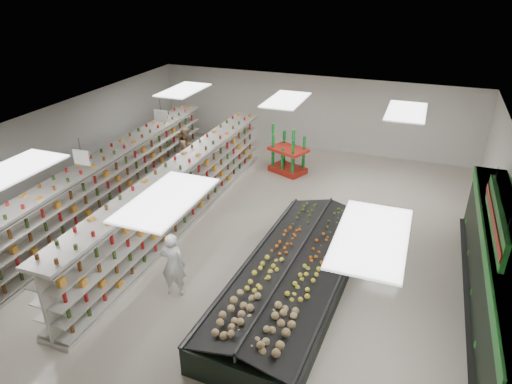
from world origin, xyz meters
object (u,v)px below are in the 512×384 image
at_px(gondola_center, 180,196).
at_px(gondola_left, 117,180).
at_px(shopper_main, 173,264).
at_px(produce_island, 294,275).
at_px(soda_endcap, 288,152).
at_px(shopper_background, 187,149).

bearing_deg(gondola_center, gondola_left, 171.40).
bearing_deg(shopper_main, produce_island, -166.94).
relative_size(gondola_left, soda_endcap, 6.32).
bearing_deg(gondola_center, produce_island, -25.45).
bearing_deg(gondola_left, shopper_main, -42.33).
bearing_deg(gondola_center, shopper_background, 115.39).
bearing_deg(gondola_left, shopper_background, 74.07).
relative_size(produce_island, shopper_background, 3.84).
distance_m(soda_endcap, shopper_main, 8.12).
distance_m(gondola_left, shopper_main, 5.47).
xyz_separation_m(gondola_left, shopper_main, (4.16, -3.56, -0.04)).
bearing_deg(shopper_main, gondola_left, -50.29).
distance_m(gondola_center, produce_island, 4.75).
xyz_separation_m(shopper_main, shopper_background, (-3.32, 6.87, 0.05)).
xyz_separation_m(produce_island, soda_endcap, (-2.29, 6.97, 0.40)).
bearing_deg(soda_endcap, produce_island, -71.80).
height_order(gondola_center, shopper_background, gondola_center).
height_order(gondola_left, produce_island, gondola_left).
height_order(shopper_main, shopper_background, shopper_background).
xyz_separation_m(soda_endcap, shopper_background, (-3.75, -1.24, 0.04)).
xyz_separation_m(gondola_left, gondola_center, (2.60, -0.39, 0.02)).
bearing_deg(produce_island, gondola_left, 160.67).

